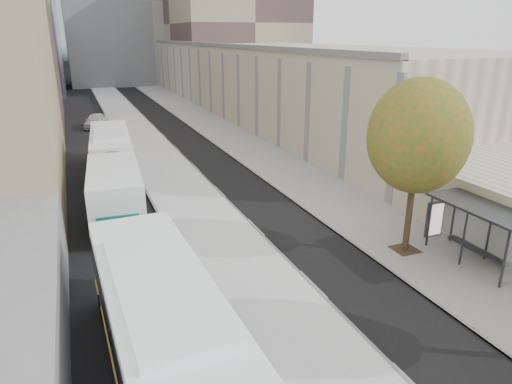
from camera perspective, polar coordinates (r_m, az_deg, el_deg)
bus_platform at (r=38.26m, az=-12.79°, el=4.74°), size 4.25×150.00×0.15m
sidewalk at (r=40.24m, az=-1.46°, el=5.86°), size 4.75×150.00×0.08m
building_tan at (r=70.52m, az=-1.09°, el=14.81°), size 18.00×92.00×8.00m
building_far_block at (r=99.11m, az=-13.88°, el=21.90°), size 30.00×18.00×30.00m
bus_shelter at (r=21.04m, az=26.60°, el=-2.62°), size 1.90×4.40×2.53m
tree_c at (r=20.13m, az=19.61°, el=6.55°), size 4.20×4.20×7.28m
bus_far at (r=29.42m, az=-17.48°, el=3.11°), size 3.71×17.57×2.91m
distant_car at (r=50.99m, az=-19.42°, el=8.40°), size 2.89×4.62×1.47m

